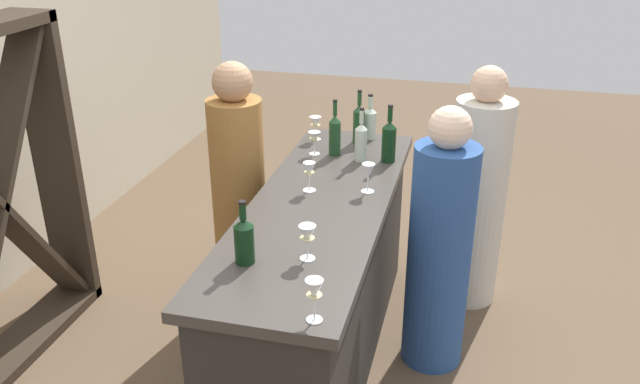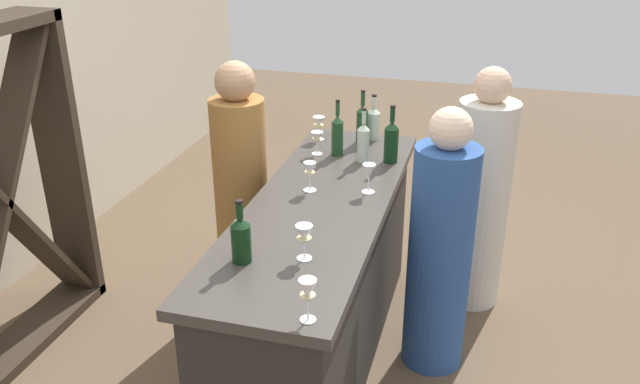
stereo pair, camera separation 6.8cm
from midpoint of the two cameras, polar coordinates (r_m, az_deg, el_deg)
The scene contains 17 objects.
ground_plane at distance 3.74m, azimuth 0.54°, elevation -14.18°, with size 12.00×12.00×0.00m, color brown.
bar_counter at distance 3.46m, azimuth 0.57°, elevation -7.93°, with size 2.11×0.66×0.96m.
wine_bottle_leftmost_dark_green at distance 2.68m, azimuth -6.17°, elevation -4.05°, with size 0.08×0.08×0.28m.
wine_bottle_second_left_clear_pale at distance 3.69m, azimuth 4.32°, elevation 4.44°, with size 0.07×0.07×0.31m.
wine_bottle_center_dark_green at distance 3.68m, azimuth 6.76°, elevation 4.45°, with size 0.08×0.08×0.33m.
wine_bottle_second_right_olive_green at distance 3.76m, azimuth 2.04°, elevation 5.05°, with size 0.07×0.07×0.33m.
wine_bottle_rightmost_olive_green at distance 3.97m, azimuth 4.20°, elevation 6.03°, with size 0.07×0.07×0.33m.
wine_bottle_far_right_clear_pale at distance 4.04m, azimuth 5.15°, elevation 6.08°, with size 0.08×0.08×0.28m.
wine_glass_near_left at distance 2.31m, azimuth -0.23°, elevation -8.77°, with size 0.07×0.07×0.17m.
wine_glass_near_center at distance 3.29m, azimuth 4.87°, elevation 1.69°, with size 0.07×0.07×0.15m.
wine_glass_near_right at distance 2.68m, azimuth -0.66°, elevation -3.88°, with size 0.07×0.07×0.16m.
wine_glass_far_left at distance 3.30m, azimuth -0.31°, elevation 1.77°, with size 0.07×0.07×0.16m.
wine_glass_far_center at distance 3.78m, azimuth 0.26°, elevation 4.68°, with size 0.07×0.07×0.14m.
wine_glass_far_right at distance 4.01m, azimuth 0.38°, elevation 5.93°, with size 0.07×0.07×0.15m.
person_left_guest at distance 3.42m, azimuth 10.98°, elevation -5.20°, with size 0.39×0.39×1.44m.
person_center_guest at distance 4.01m, azimuth 14.24°, elevation -0.64°, with size 0.41×0.41×1.48m.
person_right_guest at distance 3.85m, azimuth -6.37°, elevation -0.50°, with size 0.40×0.40×1.53m.
Camera 2 is at (-2.81, -0.78, 2.34)m, focal length 36.71 mm.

